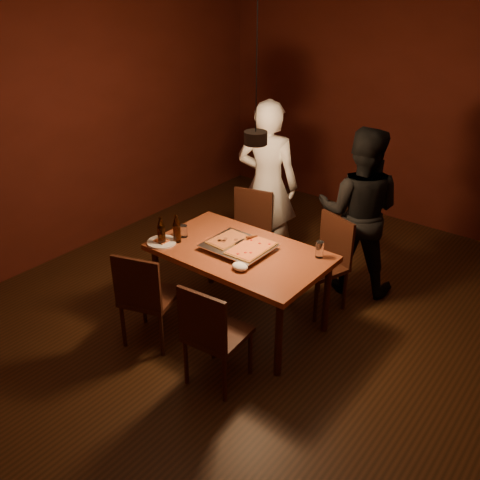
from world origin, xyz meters
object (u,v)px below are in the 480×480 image
Objects in this scene: chair_near_left at (144,291)px; chair_near_right at (211,328)px; diner_dark at (359,212)px; beer_bottle_b at (177,229)px; dining_table at (240,258)px; diner_white at (267,185)px; chair_far_left at (249,226)px; pizza_tray at (238,247)px; plate_slice at (162,242)px; pendant_lamp at (256,137)px; beer_bottle_a at (161,231)px; chair_far_right at (327,255)px.

chair_near_right is (0.76, -0.04, 0.00)m from chair_near_left.
diner_dark is at bearing 79.73° from chair_near_right.
beer_bottle_b is (-0.11, 0.52, 0.34)m from chair_near_left.
dining_table is at bearing 108.03° from chair_near_right.
diner_dark is (1.01, 0.09, -0.06)m from diner_white.
beer_bottle_b reaches higher than chair_near_right.
dining_table is 1.23m from diner_white.
chair_far_left is 0.93× the size of pizza_tray.
plate_slice is (-0.63, -0.31, 0.08)m from dining_table.
beer_bottle_b is at bearing -156.62° from pizza_tray.
chair_near_left reaches higher than dining_table.
beer_bottle_b reaches higher than pizza_tray.
chair_near_right is at bearing 103.31° from chair_far_left.
plate_slice is 1.30m from pendant_lamp.
chair_near_left and chair_near_right have the same top height.
chair_far_left and chair_near_left have the same top height.
diner_white is (-0.08, 1.84, 0.35)m from chair_near_left.
beer_bottle_a reaches higher than pizza_tray.
chair_near_right is 0.44× the size of pendant_lamp.
diner_white reaches higher than chair_near_right.
chair_far_right is 0.96× the size of pizza_tray.
plate_slice is at bearing 67.95° from diner_white.
pendant_lamp reaches higher than chair_near_left.
chair_far_left is at bearing 84.48° from beer_bottle_a.
diner_white is at bearing -103.69° from chair_far_left.
chair_near_left is (-0.87, -1.48, 0.00)m from chair_far_right.
chair_far_right reaches higher than pizza_tray.
plate_slice is at bearing 142.01° from beer_bottle_a.
dining_table is at bearing 21.88° from beer_bottle_b.
diner_white reaches higher than dining_table.
beer_bottle_a is 0.24× the size of pendant_lamp.
chair_near_left is 0.97× the size of pizza_tray.
chair_far_right is 0.48× the size of pendant_lamp.
diner_white is (-0.50, 1.11, 0.21)m from dining_table.
diner_dark reaches higher than plate_slice.
diner_dark is (1.11, 1.53, -0.05)m from beer_bottle_a.
diner_dark is (0.06, 0.45, 0.29)m from chair_far_right.
diner_dark is at bearing 67.50° from pizza_tray.
diner_white is at bearing 120.34° from pendant_lamp.
pendant_lamp reaches higher than chair_far_left.
pendant_lamp reaches higher than chair_far_right.
chair_far_left is 0.47× the size of pendant_lamp.
chair_near_right reaches higher than pizza_tray.
dining_table is 0.88m from chair_far_right.
chair_far_left is 0.96× the size of chair_near_left.
chair_far_right is 2.05× the size of beer_bottle_a.
chair_near_right is at bearing -25.24° from beer_bottle_a.
plate_slice is at bearing -151.96° from pizza_tray.
chair_near_left is 2.05× the size of beer_bottle_a.
pizza_tray is at bearing 22.33° from beer_bottle_b.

